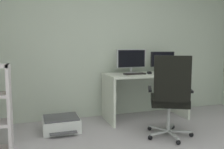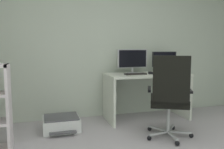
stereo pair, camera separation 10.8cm
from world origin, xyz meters
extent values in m
cube|color=beige|center=(0.00, 2.44, 1.28)|extent=(5.25, 0.10, 2.56)
cube|color=white|center=(0.66, 2.01, 0.74)|extent=(1.33, 0.65, 0.04)
cube|color=white|center=(0.02, 2.01, 0.36)|extent=(0.04, 0.63, 0.72)
cube|color=white|center=(1.31, 2.01, 0.36)|extent=(0.04, 0.63, 0.72)
cylinder|color=#B2B5B7|center=(0.46, 2.14, 0.76)|extent=(0.18, 0.18, 0.01)
cylinder|color=#B2B5B7|center=(0.46, 2.14, 0.82)|extent=(0.03, 0.03, 0.09)
cube|color=#B7BABC|center=(0.46, 2.14, 1.00)|extent=(0.53, 0.07, 0.30)
cube|color=black|center=(0.46, 2.12, 1.00)|extent=(0.49, 0.04, 0.28)
cylinder|color=#B2B5B7|center=(1.05, 2.14, 0.76)|extent=(0.18, 0.18, 0.01)
cylinder|color=#B2B5B7|center=(1.05, 2.14, 0.82)|extent=(0.03, 0.03, 0.09)
cube|color=black|center=(1.05, 2.14, 0.98)|extent=(0.43, 0.07, 0.26)
cube|color=black|center=(1.05, 2.12, 0.98)|extent=(0.40, 0.04, 0.24)
cube|color=black|center=(0.43, 1.93, 0.77)|extent=(0.35, 0.15, 0.02)
cube|color=black|center=(0.70, 1.94, 0.77)|extent=(0.08, 0.11, 0.03)
cube|color=#B7BABC|center=(0.73, 1.12, 0.07)|extent=(0.28, 0.16, 0.02)
sphere|color=black|center=(0.87, 1.05, 0.03)|extent=(0.06, 0.06, 0.06)
cube|color=#B7BABC|center=(0.70, 1.29, 0.07)|extent=(0.23, 0.24, 0.02)
sphere|color=black|center=(0.81, 1.40, 0.03)|extent=(0.06, 0.06, 0.06)
cube|color=#B7BABC|center=(0.53, 1.32, 0.07)|extent=(0.17, 0.28, 0.02)
sphere|color=black|center=(0.46, 1.45, 0.03)|extent=(0.06, 0.06, 0.06)
cube|color=#B7BABC|center=(0.45, 1.16, 0.07)|extent=(0.30, 0.08, 0.02)
sphere|color=black|center=(0.30, 1.13, 0.03)|extent=(0.06, 0.06, 0.06)
cube|color=#B7BABC|center=(0.58, 1.04, 0.07)|extent=(0.07, 0.30, 0.02)
sphere|color=black|center=(0.55, 0.89, 0.03)|extent=(0.06, 0.06, 0.06)
cylinder|color=#B7BABC|center=(0.60, 1.18, 0.25)|extent=(0.04, 0.04, 0.37)
cube|color=black|center=(0.60, 1.18, 0.49)|extent=(0.64, 0.65, 0.10)
cube|color=black|center=(0.47, 0.94, 0.81)|extent=(0.42, 0.25, 0.55)
cube|color=black|center=(0.37, 1.30, 0.64)|extent=(0.19, 0.33, 0.03)
cube|color=black|center=(0.82, 1.07, 0.64)|extent=(0.19, 0.33, 0.03)
cube|color=white|center=(-1.36, 1.35, 0.50)|extent=(0.03, 0.30, 1.00)
cube|color=white|center=(-0.74, 1.84, 0.09)|extent=(0.51, 0.43, 0.18)
cube|color=#4C4C51|center=(-0.74, 1.84, 0.19)|extent=(0.47, 0.39, 0.02)
cube|color=#4C4C51|center=(-0.74, 1.59, 0.05)|extent=(0.36, 0.10, 0.01)
camera|label=1|loc=(-1.09, -1.47, 1.18)|focal=37.84mm
camera|label=2|loc=(-0.99, -1.50, 1.18)|focal=37.84mm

